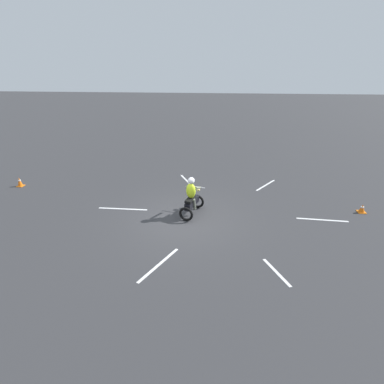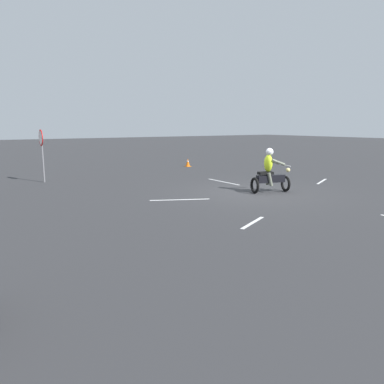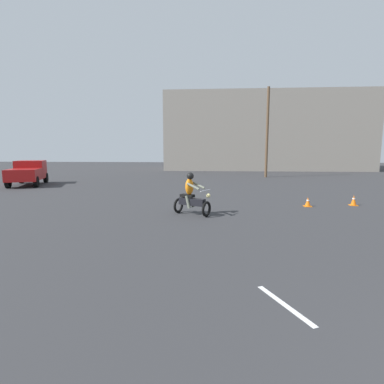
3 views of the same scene
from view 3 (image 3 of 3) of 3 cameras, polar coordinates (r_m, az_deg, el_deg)
motorcycle_rider_background at (r=11.63m, az=-0.14°, el=-0.84°), size 1.52×1.20×1.66m
pickup_truck at (r=24.50m, az=-28.80°, el=3.31°), size 3.17×4.53×1.73m
traffic_cone_mid_left at (r=14.36m, az=21.20°, el=-1.81°), size 0.32×0.32×0.42m
traffic_cone_far_center at (r=15.51m, az=28.43°, el=-1.44°), size 0.32×0.32×0.47m
lane_stripe_nw at (r=5.46m, az=17.19°, el=-19.78°), size 0.69×1.31×0.01m
utility_pole_far at (r=28.66m, az=14.13°, el=10.89°), size 0.24×0.24×8.14m
building_backdrop at (r=41.31m, az=13.43°, el=10.91°), size 25.06×9.77×9.50m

